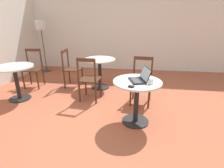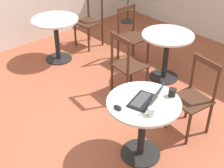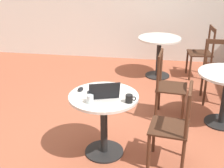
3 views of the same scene
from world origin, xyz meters
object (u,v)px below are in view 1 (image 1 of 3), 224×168
Objects in this scene: cafe_table_near at (137,92)px; chair_mid_back at (71,69)px; laptop at (140,78)px; drinking_glass at (151,81)px; chair_far_right at (33,69)px; chair_mid_left at (89,80)px; cafe_table_far at (15,75)px; cafe_table_mid at (100,66)px; mug at (145,73)px; floor_lamp at (41,29)px; mouse at (131,86)px; chair_near_right at (142,81)px.

cafe_table_near is 0.81× the size of chair_mid_back.
drinking_glass is at bearing -123.39° from laptop.
drinking_glass is at bearing -117.59° from chair_far_right.
chair_mid_left is 1.28m from laptop.
laptop is (-1.46, -1.66, 0.32)m from chair_mid_back.
cafe_table_far is at bearing 135.29° from chair_mid_back.
chair_mid_left is (-0.74, 0.07, -0.08)m from cafe_table_mid.
cafe_table_near is 0.81× the size of chair_far_right.
chair_mid_back is 8.39× the size of mug.
floor_lamp is (1.21, 1.32, 0.89)m from chair_mid_back.
cafe_table_mid is 1.00× the size of cafe_table_far.
mug is at bearing -123.71° from chair_mid_back.
mouse is (-0.85, -2.42, 0.20)m from cafe_table_far.
chair_near_right is at bearing -85.79° from cafe_table_far.
chair_near_right is at bearing -10.27° from mouse.
chair_mid_back reaches higher than drinking_glass.
mouse is (-1.74, -1.54, 0.29)m from chair_mid_back.
chair_mid_back is 0.59× the size of floor_lamp.
chair_near_right is at bearing -102.32° from chair_far_right.
mouse is 0.33m from drinking_glass.
cafe_table_near is at bearing 172.58° from chair_near_right.
cafe_table_far is 2.57m from mouse.
drinking_glass is (-0.67, -2.70, 0.23)m from cafe_table_far.
mug is (0.57, -0.21, 0.03)m from mouse.
drinking_glass is (-2.77, -3.14, -0.57)m from floor_lamp.
chair_mid_left is at bearing -138.34° from chair_mid_back.
chair_far_right reaches higher than mouse.
cafe_table_far is at bearing 75.99° from drinking_glass.
chair_mid_left reaches higher than mouse.
drinking_glass reaches higher than cafe_table_far.
chair_mid_left is (0.15, -1.54, -0.08)m from cafe_table_far.
mug is 0.40m from drinking_glass.
cafe_table_mid is 1.57m from mug.
chair_far_right is at bearing 62.46° from cafe_table_near.
mouse is at bearing 121.05° from drinking_glass.
floor_lamp is 14.17× the size of mug.
laptop is at bearing -23.20° from mouse.
chair_mid_back reaches higher than cafe_table_near.
cafe_table_far is at bearing -174.37° from chair_far_right.
laptop reaches higher than cafe_table_near.
floor_lamp reaches higher than cafe_table_near.
cafe_table_mid is at bearing 34.87° from drinking_glass.
cafe_table_near and cafe_table_far have the same top height.
chair_mid_back is at bearing 41.54° from mouse.
chair_near_right reaches higher than cafe_table_mid.
chair_far_right reaches higher than drinking_glass.
chair_mid_back is at bearing 49.39° from drinking_glass.
cafe_table_near is 1.21m from chair_mid_left.
mouse is at bearing 159.54° from mug.
chair_near_right is 8.39× the size of mug.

